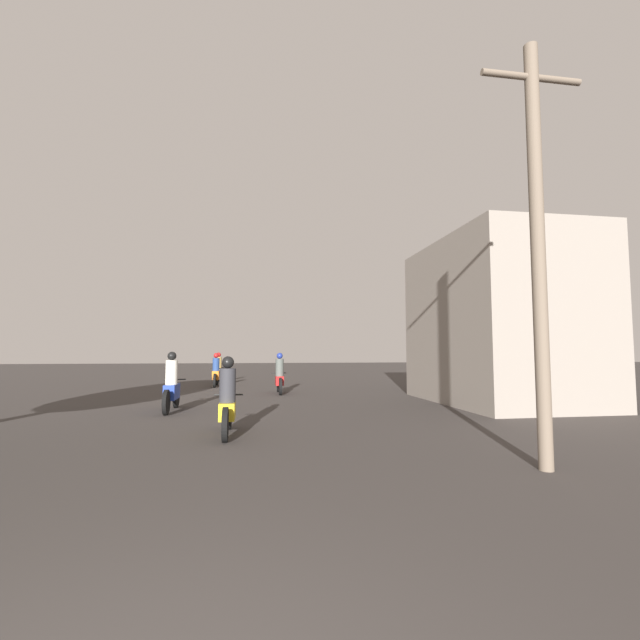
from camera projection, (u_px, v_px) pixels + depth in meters
name	position (u px, v px, depth m)	size (l,w,h in m)	color
motorcycle_yellow	(227.00, 403.00, 8.49)	(0.60, 1.96, 1.56)	black
motorcycle_blue	(172.00, 388.00, 11.87)	(0.60, 2.16, 1.65)	black
motorcycle_red	(279.00, 377.00, 16.85)	(0.60, 1.99, 1.60)	black
motorcycle_orange	(216.00, 373.00, 20.25)	(0.60, 1.95, 1.58)	black
motorcycle_white	(218.00, 370.00, 22.78)	(0.60, 2.08, 1.60)	black
building_right_near	(497.00, 322.00, 13.99)	(4.02, 6.08, 5.25)	gray
utility_pole_near	(538.00, 240.00, 6.20)	(1.60, 0.20, 6.25)	#6B5B4C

